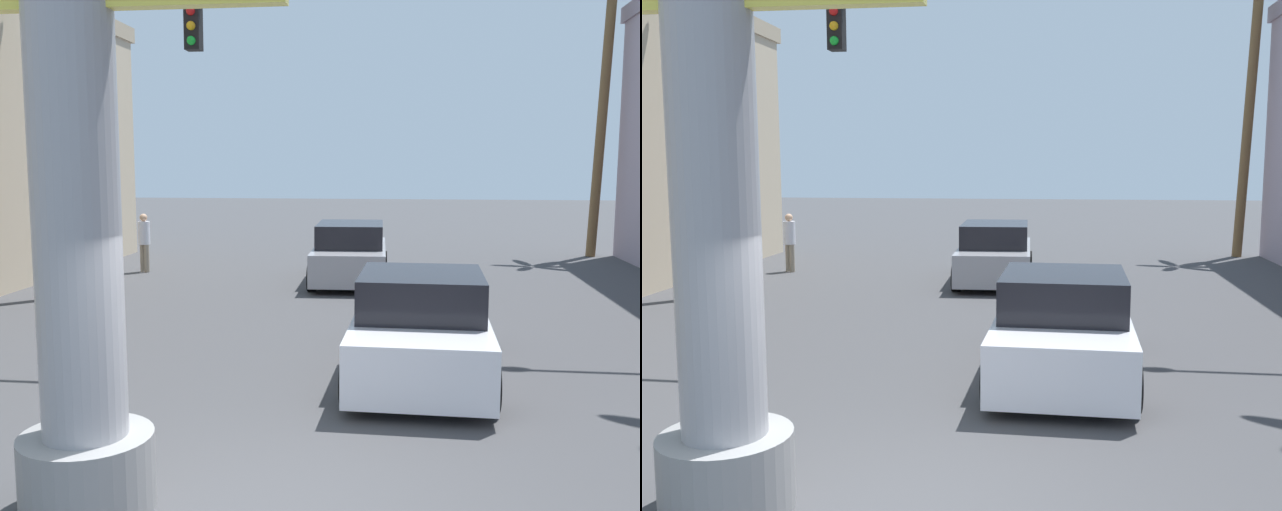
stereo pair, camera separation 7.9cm
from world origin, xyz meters
The scene contains 7 objects.
ground_plane centered at (0.00, 10.00, 0.00)m, with size 95.39×95.39×0.00m, color #424244.
traffic_light_mast centered at (-5.21, 5.25, 4.12)m, with size 5.84×0.32×5.75m.
car_lead centered at (1.40, 4.70, 0.70)m, with size 2.10×4.75×1.56m.
car_far centered at (-0.32, 12.87, 0.74)m, with size 2.11×4.46×1.56m.
palm_tree_far_right centered at (7.50, 19.08, 5.99)m, with size 2.87×2.73×9.56m.
palm_tree_mid_left centered at (-6.84, 9.83, 4.66)m, with size 2.91×2.99×7.53m.
pedestrian_far_left centered at (-6.35, 13.82, 0.98)m, with size 0.47×0.47×1.69m.
Camera 2 is at (1.27, -5.76, 3.11)m, focal length 40.00 mm.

